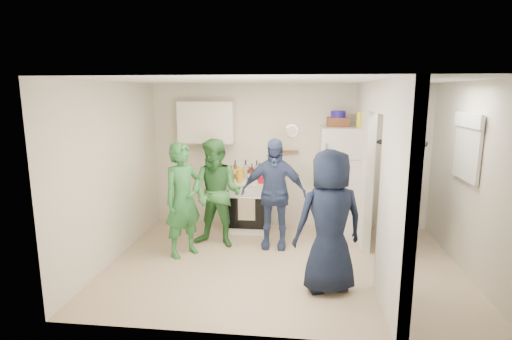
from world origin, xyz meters
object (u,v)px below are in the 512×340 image
Objects in this scene: person_nook at (399,191)px; wicker_basket at (338,122)px; person_green_center at (217,193)px; yellow_cup_stack_top at (359,120)px; person_green_left at (183,200)px; person_denim at (273,194)px; stove at (249,205)px; person_navy at (329,222)px; fridge at (342,182)px; blue_bowl at (338,114)px.

wicker_basket is at bearing -137.66° from person_nook.
person_nook is at bearing 10.37° from person_green_center.
yellow_cup_stack_top is 0.13× the size of person_nook.
person_green_center is at bearing -6.05° from person_green_left.
stove is at bearing 124.41° from person_denim.
wicker_basket is 2.27m from person_green_center.
wicker_basket is 0.20× the size of person_navy.
person_nook is at bearing -54.36° from yellow_cup_stack_top.
stove is at bearing -77.72° from person_navy.
person_denim is 1.82m from person_nook.
wicker_basket is 0.36m from yellow_cup_stack_top.
fridge is 2.03m from person_navy.
fridge is at bearing -26.57° from blue_bowl.
wicker_basket reaches higher than fridge.
blue_bowl is 0.14× the size of person_denim.
blue_bowl is at bearing 153.43° from fridge.
wicker_basket is 1.40× the size of yellow_cup_stack_top.
person_green_left is 0.97× the size of person_navy.
person_green_center is at bearing -158.97° from fridge.
yellow_cup_stack_top reaches higher than person_navy.
person_navy is at bearing -58.58° from person_denim.
person_navy reaches higher than stove.
yellow_cup_stack_top is 2.99m from person_green_left.
wicker_basket is 0.21× the size of person_green_center.
wicker_basket is 2.77m from person_green_left.
stove is 2.41m from person_navy.
blue_bowl is at bearing -137.66° from person_nook.
wicker_basket is 0.21× the size of person_denim.
person_nook is (2.67, -0.05, 0.12)m from person_green_center.
person_denim is (-0.99, -0.74, -1.03)m from wicker_basket.
person_denim is at bearing -155.56° from yellow_cup_stack_top.
person_nook is at bearing -1.73° from person_denim.
person_green_left is 1.35m from person_denim.
person_navy is (-0.34, -2.00, -0.04)m from fridge.
person_navy is (-0.24, -2.05, -1.15)m from blue_bowl.
person_green_left is at bearing -151.83° from wicker_basket.
yellow_cup_stack_top is 0.15× the size of person_green_center.
person_navy is (1.61, -1.26, 0.03)m from person_green_center.
person_green_left is (-2.26, -1.21, -1.18)m from blue_bowl.
person_green_center is 0.86m from person_denim.
yellow_cup_stack_top is at bearing -28.71° from person_green_left.
person_green_center is (-0.39, -0.78, 0.40)m from stove.
fridge is 0.95× the size of person_nook.
blue_bowl is at bearing 38.68° from person_denim.
person_nook reaches higher than person_denim.
fridge is (1.55, -0.03, 0.46)m from stove.
person_green_left is (-0.81, -1.19, 0.39)m from stove.
person_green_left is at bearing -85.06° from person_nook.
blue_bowl is at bearing 34.87° from person_green_center.
stove is 0.95m from person_denim.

